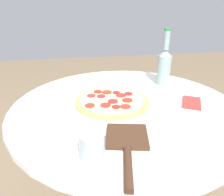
{
  "coord_description": "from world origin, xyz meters",
  "views": [
    {
      "loc": [
        -0.77,
        0.19,
        1.16
      ],
      "look_at": [
        0.03,
        0.05,
        0.8
      ],
      "focal_mm": 35.0,
      "sensor_mm": 36.0,
      "label": 1
    }
  ],
  "objects_px": {
    "pizza_paddle": "(127,144)",
    "drinking_glass": "(92,149)",
    "pizza": "(112,101)",
    "beer_bottle": "(164,65)"
  },
  "relations": [
    {
      "from": "pizza",
      "to": "pizza_paddle",
      "type": "distance_m",
      "value": 0.29
    },
    {
      "from": "pizza",
      "to": "beer_bottle",
      "type": "bearing_deg",
      "value": -59.08
    },
    {
      "from": "pizza_paddle",
      "to": "drinking_glass",
      "type": "height_order",
      "value": "drinking_glass"
    },
    {
      "from": "pizza_paddle",
      "to": "drinking_glass",
      "type": "relative_size",
      "value": 3.12
    },
    {
      "from": "pizza",
      "to": "pizza_paddle",
      "type": "bearing_deg",
      "value": 179.02
    },
    {
      "from": "pizza_paddle",
      "to": "drinking_glass",
      "type": "bearing_deg",
      "value": -47.85
    },
    {
      "from": "pizza",
      "to": "drinking_glass",
      "type": "bearing_deg",
      "value": 162.82
    },
    {
      "from": "pizza",
      "to": "pizza_paddle",
      "type": "relative_size",
      "value": 1.06
    },
    {
      "from": "pizza",
      "to": "drinking_glass",
      "type": "relative_size",
      "value": 3.29
    },
    {
      "from": "pizza",
      "to": "pizza_paddle",
      "type": "xyz_separation_m",
      "value": [
        -0.29,
        0.01,
        -0.0
      ]
    }
  ]
}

